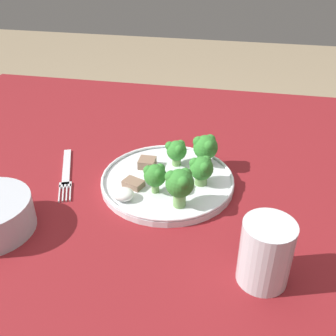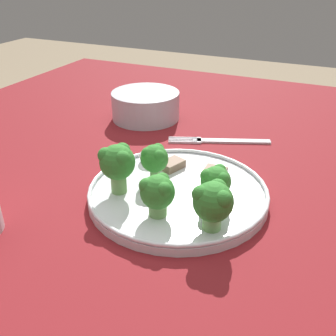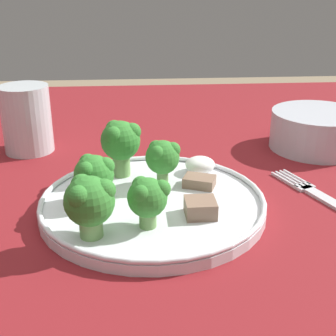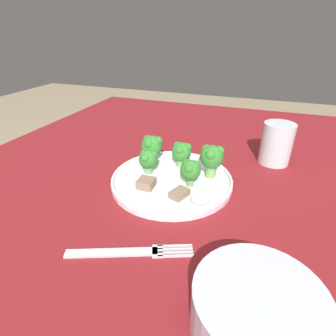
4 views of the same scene
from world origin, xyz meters
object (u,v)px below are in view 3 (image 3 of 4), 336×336
(dinner_plate, at_px, (153,203))
(fork, at_px, (329,201))
(cream_bowl, at_px, (317,131))
(drinking_glass, at_px, (27,123))

(dinner_plate, bearing_deg, fork, 0.94)
(dinner_plate, bearing_deg, cream_bowl, 35.43)
(fork, xyz_separation_m, cream_bowl, (0.05, 0.18, 0.03))
(fork, bearing_deg, dinner_plate, -179.06)
(dinner_plate, xyz_separation_m, fork, (0.21, 0.00, -0.01))
(dinner_plate, xyz_separation_m, cream_bowl, (0.26, 0.19, 0.02))
(cream_bowl, height_order, drinking_glass, drinking_glass)
(fork, distance_m, cream_bowl, 0.19)
(fork, height_order, drinking_glass, drinking_glass)
(dinner_plate, distance_m, fork, 0.21)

